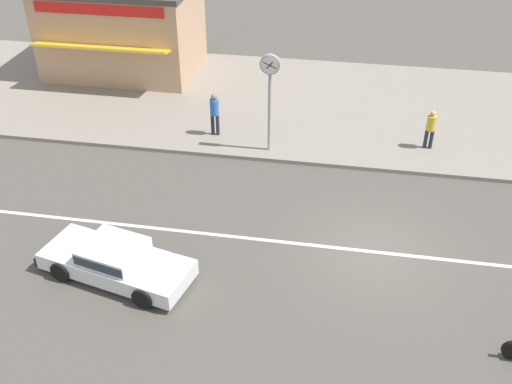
{
  "coord_description": "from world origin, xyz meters",
  "views": [
    {
      "loc": [
        -1.1,
        -14.17,
        11.36
      ],
      "look_at": [
        -3.82,
        1.37,
        0.8
      ],
      "focal_mm": 42.0,
      "sensor_mm": 36.0,
      "label": 1
    }
  ],
  "objects_px": {
    "sedan_white_2": "(115,260)",
    "street_clock": "(270,79)",
    "pedestrian_mid_kerb": "(431,127)",
    "pedestrian_near_clock": "(215,111)",
    "shopfront_corner_warung": "(123,27)"
  },
  "relations": [
    {
      "from": "sedan_white_2",
      "to": "pedestrian_near_clock",
      "type": "bearing_deg",
      "value": 83.83
    },
    {
      "from": "street_clock",
      "to": "shopfront_corner_warung",
      "type": "xyz_separation_m",
      "value": [
        -8.0,
        6.63,
        -0.76
      ]
    },
    {
      "from": "sedan_white_2",
      "to": "pedestrian_near_clock",
      "type": "xyz_separation_m",
      "value": [
        0.9,
        8.36,
        0.62
      ]
    },
    {
      "from": "sedan_white_2",
      "to": "street_clock",
      "type": "distance_m",
      "value": 8.53
    },
    {
      "from": "shopfront_corner_warung",
      "to": "pedestrian_mid_kerb",
      "type": "bearing_deg",
      "value": -21.47
    },
    {
      "from": "street_clock",
      "to": "pedestrian_near_clock",
      "type": "xyz_separation_m",
      "value": [
        -2.26,
        0.83,
        -1.82
      ]
    },
    {
      "from": "sedan_white_2",
      "to": "street_clock",
      "type": "height_order",
      "value": "street_clock"
    },
    {
      "from": "sedan_white_2",
      "to": "street_clock",
      "type": "relative_size",
      "value": 1.24
    },
    {
      "from": "street_clock",
      "to": "pedestrian_mid_kerb",
      "type": "relative_size",
      "value": 2.44
    },
    {
      "from": "pedestrian_near_clock",
      "to": "pedestrian_mid_kerb",
      "type": "bearing_deg",
      "value": 2.37
    },
    {
      "from": "pedestrian_mid_kerb",
      "to": "sedan_white_2",
      "type": "bearing_deg",
      "value": -136.14
    },
    {
      "from": "sedan_white_2",
      "to": "pedestrian_mid_kerb",
      "type": "height_order",
      "value": "pedestrian_mid_kerb"
    },
    {
      "from": "pedestrian_near_clock",
      "to": "shopfront_corner_warung",
      "type": "xyz_separation_m",
      "value": [
        -5.74,
        5.8,
        1.06
      ]
    },
    {
      "from": "sedan_white_2",
      "to": "street_clock",
      "type": "bearing_deg",
      "value": 67.22
    },
    {
      "from": "pedestrian_mid_kerb",
      "to": "shopfront_corner_warung",
      "type": "xyz_separation_m",
      "value": [
        -13.89,
        5.46,
        1.18
      ]
    }
  ]
}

